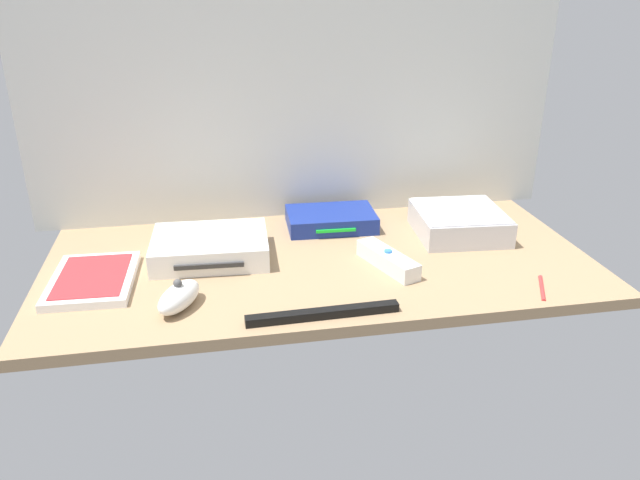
# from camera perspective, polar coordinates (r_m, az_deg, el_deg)

# --- Properties ---
(ground_plane) EXTENTS (1.00, 0.48, 0.02)m
(ground_plane) POSITION_cam_1_polar(r_m,az_deg,el_deg) (1.15, 0.00, -2.28)
(ground_plane) COLOR #9E7F5B
(ground_plane) RESTS_ON ground
(back_wall) EXTENTS (1.10, 0.01, 0.64)m
(back_wall) POSITION_cam_1_polar(r_m,az_deg,el_deg) (1.29, -2.07, 15.84)
(back_wall) COLOR silver
(back_wall) RESTS_ON ground
(game_console) EXTENTS (0.22, 0.17, 0.04)m
(game_console) POSITION_cam_1_polar(r_m,az_deg,el_deg) (1.17, -10.04, -0.64)
(game_console) COLOR white
(game_console) RESTS_ON ground_plane
(mini_computer) EXTENTS (0.18, 0.18, 0.05)m
(mini_computer) POSITION_cam_1_polar(r_m,az_deg,el_deg) (1.28, 12.66, 1.61)
(mini_computer) COLOR silver
(mini_computer) RESTS_ON ground_plane
(game_case) EXTENTS (0.14, 0.20, 0.02)m
(game_case) POSITION_cam_1_polar(r_m,az_deg,el_deg) (1.13, -20.13, -3.42)
(game_case) COLOR white
(game_case) RESTS_ON ground_plane
(network_router) EXTENTS (0.18, 0.13, 0.03)m
(network_router) POSITION_cam_1_polar(r_m,az_deg,el_deg) (1.29, 1.01, 1.91)
(network_router) COLOR navy
(network_router) RESTS_ON ground_plane
(remote_wand) EXTENTS (0.08, 0.15, 0.03)m
(remote_wand) POSITION_cam_1_polar(r_m,az_deg,el_deg) (1.12, 6.23, -1.82)
(remote_wand) COLOR white
(remote_wand) RESTS_ON ground_plane
(remote_nunchuk) EXTENTS (0.09, 0.11, 0.05)m
(remote_nunchuk) POSITION_cam_1_polar(r_m,az_deg,el_deg) (1.00, -12.82, -5.10)
(remote_nunchuk) COLOR white
(remote_nunchuk) RESTS_ON ground_plane
(sensor_bar) EXTENTS (0.24, 0.02, 0.01)m
(sensor_bar) POSITION_cam_1_polar(r_m,az_deg,el_deg) (0.96, 0.28, -6.77)
(sensor_bar) COLOR black
(sensor_bar) RESTS_ON ground_plane
(stylus_pen) EXTENTS (0.04, 0.08, 0.01)m
(stylus_pen) POSITION_cam_1_polar(r_m,az_deg,el_deg) (1.11, 19.73, -4.05)
(stylus_pen) COLOR red
(stylus_pen) RESTS_ON ground_plane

